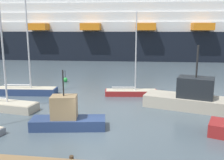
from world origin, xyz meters
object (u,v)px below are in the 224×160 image
object	(u,v)px
sailboat_0	(26,89)
sailboat_1	(3,103)
fishing_boat_2	(67,117)
channel_buoy_1	(65,80)
fishing_boat_1	(192,98)
cruise_ship	(96,28)
sailboat_2	(131,91)

from	to	relation	value
sailboat_0	sailboat_1	distance (m)	5.58
fishing_boat_2	channel_buoy_1	size ratio (longest dim) A/B	3.42
fishing_boat_1	cruise_ship	distance (m)	46.50
sailboat_0	sailboat_2	xyz separation A→B (m)	(11.99, 1.17, -0.17)
fishing_boat_2	cruise_ship	world-z (taller)	cruise_ship
channel_buoy_1	sailboat_1	bearing A→B (deg)	-98.40
sailboat_0	fishing_boat_2	xyz separation A→B (m)	(7.72, -9.16, 0.24)
cruise_ship	channel_buoy_1	bearing A→B (deg)	-88.94
sailboat_1	cruise_ship	size ratio (longest dim) A/B	0.10
sailboat_2	cruise_ship	size ratio (longest dim) A/B	0.07
sailboat_1	fishing_boat_1	xyz separation A→B (m)	(17.55, 2.65, 0.48)
sailboat_1	fishing_boat_2	world-z (taller)	sailboat_1
sailboat_2	channel_buoy_1	size ratio (longest dim) A/B	5.47
fishing_boat_2	channel_buoy_1	bearing A→B (deg)	-80.64
fishing_boat_1	channel_buoy_1	xyz separation A→B (m)	(-15.65, 10.20, -0.73)
fishing_boat_1	fishing_boat_2	world-z (taller)	fishing_boat_1
sailboat_1	channel_buoy_1	distance (m)	12.99
fishing_boat_1	channel_buoy_1	size ratio (longest dim) A/B	5.26
fishing_boat_2	sailboat_1	bearing A→B (deg)	-35.05
channel_buoy_1	cruise_ship	world-z (taller)	cruise_ship
sailboat_0	cruise_ship	distance (m)	40.31
fishing_boat_2	channel_buoy_1	distance (m)	17.34
sailboat_0	fishing_boat_2	world-z (taller)	sailboat_0
channel_buoy_1	cruise_ship	size ratio (longest dim) A/B	0.01
sailboat_2	channel_buoy_1	distance (m)	11.48
sailboat_0	cruise_ship	world-z (taller)	cruise_ship
sailboat_2	channel_buoy_1	xyz separation A→B (m)	(-9.72, 6.11, -0.12)
sailboat_0	sailboat_2	bearing A→B (deg)	0.97
sailboat_2	fishing_boat_1	world-z (taller)	sailboat_2
channel_buoy_1	cruise_ship	bearing A→B (deg)	93.15
fishing_boat_2	sailboat_2	bearing A→B (deg)	-121.42
sailboat_2	sailboat_0	bearing A→B (deg)	178.93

